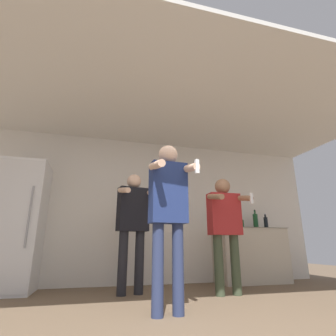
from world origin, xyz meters
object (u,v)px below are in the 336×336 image
(person_woman_foreground, at_px, (168,206))
(person_man_side, at_px, (225,222))
(bottle_amber_bourbon, at_px, (229,222))
(bottle_short_whiskey, at_px, (256,221))
(person_spectator_back, at_px, (133,220))
(bottle_dark_rum, at_px, (266,222))
(refrigerator, at_px, (19,225))
(bottle_green_wine, at_px, (242,223))

(person_woman_foreground, bearing_deg, person_man_side, 37.34)
(bottle_amber_bourbon, bearing_deg, bottle_short_whiskey, -0.00)
(person_man_side, xyz_separation_m, person_spectator_back, (-1.26, 0.39, 0.04))
(bottle_dark_rum, bearing_deg, person_woman_foreground, -144.02)
(refrigerator, relative_size, person_man_side, 1.17)
(bottle_amber_bourbon, height_order, person_man_side, person_man_side)
(bottle_short_whiskey, height_order, person_woman_foreground, person_woman_foreground)
(person_man_side, bearing_deg, person_spectator_back, 162.88)
(bottle_green_wine, xyz_separation_m, person_man_side, (-0.83, -0.93, -0.08))
(person_woman_foreground, bearing_deg, bottle_green_wine, 42.65)
(bottle_green_wine, distance_m, person_spectator_back, 2.16)
(person_woman_foreground, height_order, person_spectator_back, person_woman_foreground)
(refrigerator, relative_size, bottle_green_wine, 8.74)
(bottle_dark_rum, bearing_deg, bottle_short_whiskey, -180.00)
(person_woman_foreground, bearing_deg, bottle_short_whiskey, 38.63)
(bottle_short_whiskey, xyz_separation_m, person_woman_foreground, (-2.17, -1.74, -0.05))
(bottle_dark_rum, height_order, person_spectator_back, person_spectator_back)
(refrigerator, xyz_separation_m, person_spectator_back, (1.59, -0.51, 0.06))
(bottle_green_wine, bearing_deg, person_spectator_back, -165.46)
(refrigerator, bearing_deg, bottle_green_wine, 0.42)
(bottle_green_wine, bearing_deg, person_man_side, -131.67)
(bottle_short_whiskey, height_order, bottle_amber_bourbon, bottle_short_whiskey)
(bottle_amber_bourbon, relative_size, person_man_side, 0.17)
(refrigerator, distance_m, bottle_short_whiskey, 3.97)
(refrigerator, bearing_deg, bottle_short_whiskey, 0.39)
(refrigerator, relative_size, bottle_dark_rum, 6.63)
(bottle_amber_bourbon, xyz_separation_m, person_woman_foreground, (-1.62, -1.74, -0.01))
(refrigerator, distance_m, person_man_side, 2.99)
(bottle_amber_bourbon, bearing_deg, person_woman_foreground, -133.03)
(person_woman_foreground, distance_m, person_spectator_back, 1.21)
(person_woman_foreground, xyz_separation_m, person_spectator_back, (-0.20, 1.20, -0.05))
(bottle_green_wine, height_order, bottle_amber_bourbon, bottle_amber_bourbon)
(refrigerator, bearing_deg, person_woman_foreground, -43.60)
(refrigerator, distance_m, bottle_amber_bourbon, 3.42)
(person_man_side, bearing_deg, bottle_short_whiskey, 39.81)
(person_woman_foreground, bearing_deg, bottle_amber_bourbon, 46.97)
(person_woman_foreground, distance_m, person_man_side, 1.33)
(bottle_short_whiskey, distance_m, bottle_amber_bourbon, 0.55)
(bottle_dark_rum, xyz_separation_m, person_woman_foreground, (-2.39, -1.74, -0.03))
(refrigerator, bearing_deg, bottle_amber_bourbon, 0.45)
(bottle_dark_rum, relative_size, bottle_amber_bourbon, 1.05)
(bottle_green_wine, relative_size, person_woman_foreground, 0.12)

